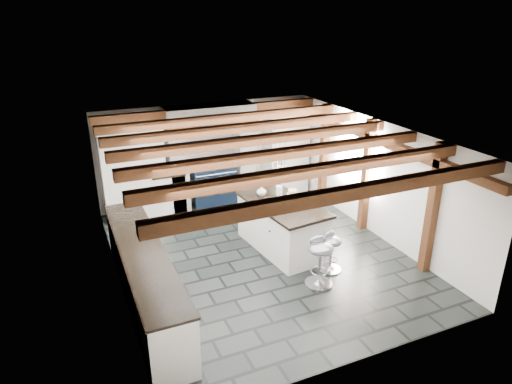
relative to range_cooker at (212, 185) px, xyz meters
name	(u,v)px	position (x,y,z in m)	size (l,w,h in m)	color
ground	(260,255)	(0.00, -2.68, -0.47)	(6.00, 6.00, 0.00)	black
room_shell	(203,181)	(-0.61, -1.26, 0.60)	(6.00, 6.03, 6.00)	white
range_cooker	(212,185)	(0.00, 0.00, 0.00)	(1.00, 0.63, 0.99)	black
kitchen_island	(282,225)	(0.50, -2.58, 0.01)	(1.19, 1.99, 1.25)	white
bar_stool_near	(331,247)	(0.91, -3.63, -0.02)	(0.43, 0.43, 0.72)	silver
bar_stool_far	(320,256)	(0.50, -3.94, 0.06)	(0.46, 0.46, 0.85)	silver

